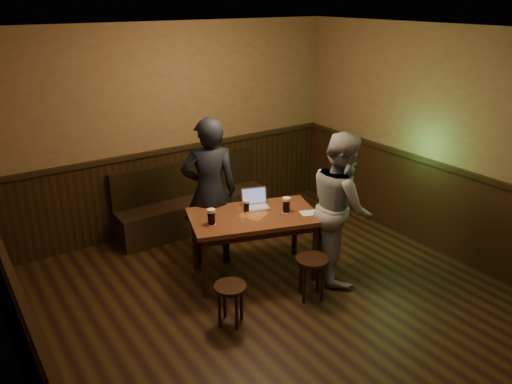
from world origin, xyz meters
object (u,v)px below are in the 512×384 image
at_px(stool_right, 312,266).
at_px(person_grey, 341,207).
at_px(person_suit, 210,192).
at_px(laptop, 255,202).
at_px(pint_mid, 246,206).
at_px(pub_table, 254,223).
at_px(bench, 193,207).
at_px(pint_right, 286,205).
at_px(pint_left, 211,217).
at_px(stool_left, 230,293).

bearing_deg(stool_right, person_grey, 20.59).
bearing_deg(person_suit, laptop, 157.12).
relative_size(pint_mid, laptop, 0.40).
distance_m(pub_table, person_suit, 0.67).
bearing_deg(bench, laptop, -83.99).
distance_m(pub_table, laptop, 0.28).
bearing_deg(pint_mid, laptop, 21.93).
bearing_deg(stool_right, bench, 96.08).
distance_m(bench, pint_right, 1.83).
relative_size(pub_table, person_grey, 0.94).
bearing_deg(laptop, pub_table, -111.02).
relative_size(stool_right, person_suit, 0.27).
relative_size(pint_left, pint_right, 0.99).
height_order(stool_left, pint_mid, pint_mid).
bearing_deg(pub_table, pint_right, -5.42).
xyz_separation_m(bench, pint_mid, (-0.02, -1.45, 0.53)).
distance_m(stool_left, laptop, 1.31).
bearing_deg(pint_right, person_grey, -39.55).
height_order(pint_left, person_grey, person_grey).
bearing_deg(stool_right, laptop, 96.17).
distance_m(pub_table, pint_mid, 0.21).
height_order(pub_table, laptop, laptop).
bearing_deg(stool_left, pub_table, 42.85).
distance_m(bench, pint_mid, 1.54).
height_order(pint_mid, person_grey, person_grey).
height_order(pint_mid, laptop, laptop).
bearing_deg(person_suit, pint_mid, 137.90).
distance_m(laptop, person_suit, 0.56).
distance_m(stool_right, pint_mid, 1.02).
relative_size(stool_right, pint_right, 2.70).
xyz_separation_m(pint_right, person_grey, (0.48, -0.39, 0.00)).
bearing_deg(person_suit, pint_left, 84.85).
relative_size(pub_table, pint_mid, 11.13).
height_order(pub_table, person_grey, person_grey).
height_order(stool_right, person_grey, person_grey).
relative_size(bench, pint_right, 12.19).
xyz_separation_m(pint_left, person_grey, (1.35, -0.59, 0.00)).
xyz_separation_m(bench, pint_right, (0.35, -1.71, 0.55)).
xyz_separation_m(pint_mid, person_grey, (0.86, -0.65, 0.02)).
relative_size(pint_right, person_suit, 0.10).
distance_m(bench, pub_table, 1.60).
bearing_deg(bench, pub_table, -90.00).
relative_size(stool_right, person_grey, 0.28).
height_order(pint_left, pint_right, pint_right).
xyz_separation_m(pint_left, laptop, (0.66, 0.13, -0.03)).
relative_size(pint_left, person_grey, 0.10).
height_order(pub_table, pint_right, pint_right).
bearing_deg(person_grey, stool_right, 138.34).
distance_m(pint_left, laptop, 0.68).
height_order(stool_right, pint_mid, pint_mid).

